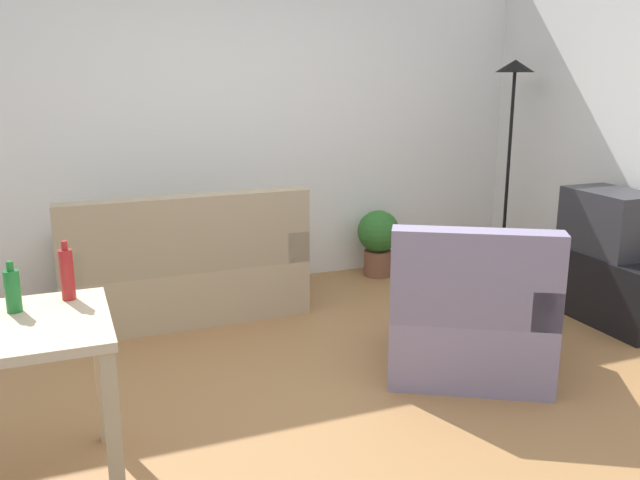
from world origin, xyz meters
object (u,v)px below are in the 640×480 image
Objects in this scene: tv at (610,222)px; bottle_red at (67,274)px; potted_plant at (378,238)px; armchair at (469,319)px; tv_stand at (603,284)px; torchiere_lamp at (512,109)px; bottle_green at (13,290)px; couch at (183,273)px.

bottle_red reaches higher than tv.
armchair is (-0.36, -1.90, -0.01)m from potted_plant.
potted_plant is at bearing 38.38° from bottle_red.
tv_stand is 1.65m from torchiere_lamp.
tv is at bearing -89.82° from torchiere_lamp.
bottle_green is at bearing 98.85° from tv.
bottle_red is at bearing 20.87° from bottle_green.
bottle_red is (-2.17, -0.10, 0.56)m from armchair.
tv is 1.05× the size of potted_plant.
tv is 3.62m from bottle_red.
torchiere_lamp is 6.87× the size of bottle_red.
bottle_green is at bearing 60.32° from couch.
bottle_red is at bearing 98.09° from tv.
armchair is 4.56× the size of bottle_red.
tv_stand is 0.61× the size of torchiere_lamp.
torchiere_lamp is at bearing 0.00° from tv_stand.
couch is at bearing 60.32° from bottle_green.
potted_plant is (-1.05, 1.49, 0.09)m from tv_stand.
tv is 3.85m from bottle_green.
torchiere_lamp reaches higher than tv.
armchair is 5.51× the size of bottle_green.
bottle_green reaches higher than couch.
armchair is 2.45m from bottle_green.
tv_stand is 0.92× the size of armchair.
bottle_green is at bearing 34.79° from armchair.
couch is 3.05m from tv.
tv is 0.33× the size of torchiere_lamp.
bottle_red reaches higher than potted_plant.
tv_stand is at bearing 8.86° from bottle_green.
couch and tv have the same top height.
torchiere_lamp is 3.99m from bottle_red.
bottle_red is at bearing 98.10° from tv_stand.
bottle_red reaches higher than bottle_green.
tv is 1.37m from torchiere_lamp.
torchiere_lamp reaches higher than bottle_red.
armchair is (-1.41, -0.40, -0.38)m from tv.
bottle_green is 0.83× the size of bottle_red.
torchiere_lamp is 2.38m from armchair.
couch reaches higher than tv_stand.
tv and armchair have the same top height.
bottle_red is at bearing -154.90° from torchiere_lamp.
bottle_green reaches higher than tv_stand.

